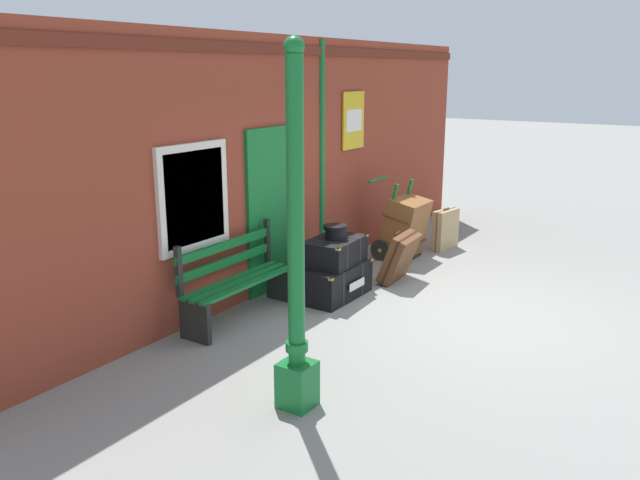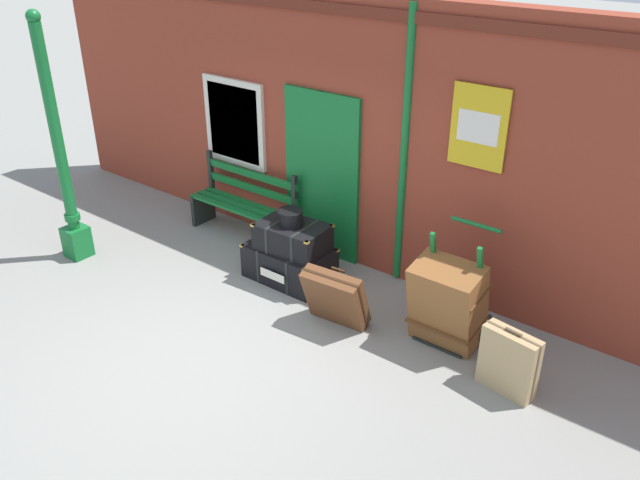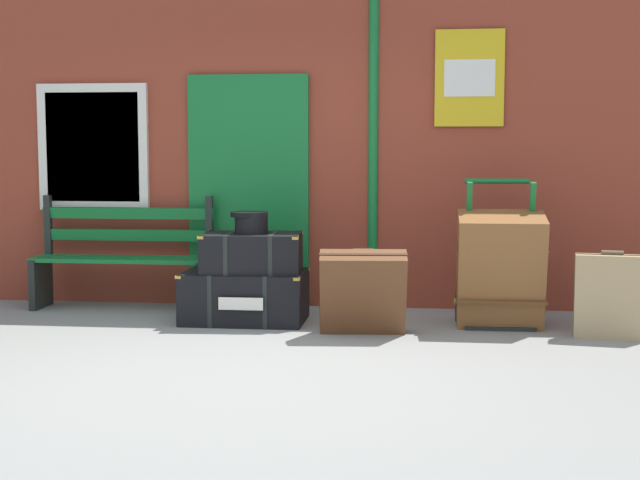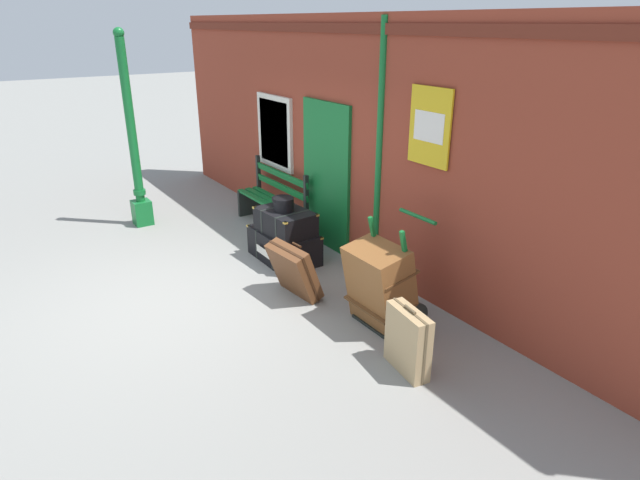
# 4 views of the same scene
# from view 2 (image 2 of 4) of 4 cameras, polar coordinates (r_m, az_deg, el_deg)

# --- Properties ---
(ground_plane) EXTENTS (60.00, 60.00, 0.00)m
(ground_plane) POSITION_cam_2_polar(r_m,az_deg,el_deg) (6.72, -9.89, -9.80)
(ground_plane) COLOR gray
(brick_facade) EXTENTS (10.40, 0.35, 3.20)m
(brick_facade) POSITION_cam_2_polar(r_m,az_deg,el_deg) (7.72, 3.27, 9.14)
(brick_facade) COLOR brown
(brick_facade) RESTS_ON ground
(lamp_post) EXTENTS (0.28, 0.28, 3.02)m
(lamp_post) POSITION_cam_2_polar(r_m,az_deg,el_deg) (8.44, -21.65, 5.60)
(lamp_post) COLOR #146B2D
(lamp_post) RESTS_ON ground
(platform_bench) EXTENTS (1.60, 0.43, 1.01)m
(platform_bench) POSITION_cam_2_polar(r_m,az_deg,el_deg) (8.72, -6.67, 3.06)
(platform_bench) COLOR #146B2D
(platform_bench) RESTS_ON ground
(steamer_trunk_base) EXTENTS (1.01, 0.69, 0.43)m
(steamer_trunk_base) POSITION_cam_2_polar(r_m,az_deg,el_deg) (7.75, -2.70, -2.00)
(steamer_trunk_base) COLOR black
(steamer_trunk_base) RESTS_ON ground
(steamer_trunk_middle) EXTENTS (0.84, 0.60, 0.33)m
(steamer_trunk_middle) POSITION_cam_2_polar(r_m,az_deg,el_deg) (7.53, -2.42, 0.27)
(steamer_trunk_middle) COLOR black
(steamer_trunk_middle) RESTS_ON steamer_trunk_base
(round_hatbox) EXTENTS (0.31, 0.29, 0.18)m
(round_hatbox) POSITION_cam_2_polar(r_m,az_deg,el_deg) (7.41, -2.59, 2.04)
(round_hatbox) COLOR black
(round_hatbox) RESTS_ON steamer_trunk_middle
(porters_trolley) EXTENTS (0.71, 0.66, 1.18)m
(porters_trolley) POSITION_cam_2_polar(r_m,az_deg,el_deg) (6.88, 11.70, -6.23)
(porters_trolley) COLOR black
(porters_trolley) RESTS_ON ground
(large_brown_trunk) EXTENTS (0.70, 0.60, 0.95)m
(large_brown_trunk) POSITION_cam_2_polar(r_m,az_deg,el_deg) (6.63, 11.16, -5.46)
(large_brown_trunk) COLOR brown
(large_brown_trunk) RESTS_ON ground
(suitcase_beige) EXTENTS (0.56, 0.26, 0.68)m
(suitcase_beige) POSITION_cam_2_polar(r_m,az_deg,el_deg) (6.23, 16.27, -10.29)
(suitcase_beige) COLOR tan
(suitcase_beige) RESTS_ON ground
(suitcase_olive) EXTENTS (0.69, 0.46, 0.67)m
(suitcase_olive) POSITION_cam_2_polar(r_m,az_deg,el_deg) (6.84, 1.37, -5.11)
(suitcase_olive) COLOR brown
(suitcase_olive) RESTS_ON ground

